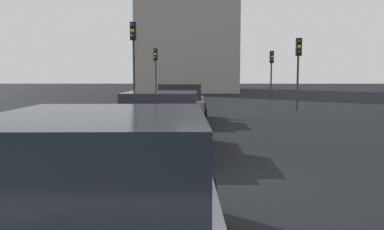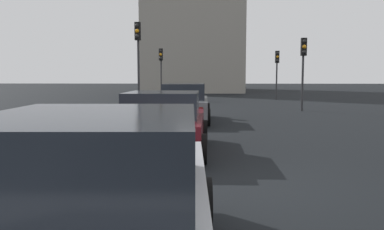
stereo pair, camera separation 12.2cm
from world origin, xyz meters
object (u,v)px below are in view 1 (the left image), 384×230
Objects in this scene: traffic_light_near_left at (272,65)px; traffic_light_far_left at (298,59)px; car_grey_right_lead at (181,103)px; car_silver_right_third at (106,210)px; car_maroon_right_second at (162,123)px; traffic_light_near_right at (133,48)px; traffic_light_far_right at (156,63)px.

traffic_light_far_left is at bearing -5.13° from traffic_light_near_left.
car_silver_right_third is at bearing 179.86° from car_grey_right_lead.
car_grey_right_lead is 15.64m from traffic_light_near_left.
car_maroon_right_second is 1.11× the size of traffic_light_far_left.
car_silver_right_third is 1.23× the size of traffic_light_near_left.
car_maroon_right_second is 6.21m from car_silver_right_third.
car_maroon_right_second is 11.43m from traffic_light_near_right.
traffic_light_near_left is (20.63, -6.36, 1.92)m from car_maroon_right_second.
car_grey_right_lead is at bearing -26.44° from traffic_light_near_left.
traffic_light_far_left is (11.26, -6.01, 1.98)m from car_maroon_right_second.
car_maroon_right_second is at bearing 178.60° from car_grey_right_lead.
traffic_light_far_left reaches higher than traffic_light_near_left.
car_maroon_right_second is 12.91m from traffic_light_far_left.
traffic_light_far_right is (9.72, 8.37, 0.09)m from traffic_light_far_left.
traffic_light_near_right is 8.45m from traffic_light_far_left.
car_maroon_right_second is 0.92× the size of traffic_light_near_right.
traffic_light_far_left reaches higher than car_maroon_right_second.
traffic_light_far_right is at bearing 10.06° from car_grey_right_lead.
car_silver_right_third is (-6.21, -0.11, 0.04)m from car_maroon_right_second.
car_grey_right_lead is 7.84m from traffic_light_far_left.
traffic_light_near_right reaches higher than car_silver_right_third.
car_silver_right_third is 18.54m from traffic_light_far_left.
traffic_light_near_left is at bearing -23.29° from car_grey_right_lead.
car_grey_right_lead is 1.10× the size of car_maroon_right_second.
traffic_light_far_right is (27.18, 2.47, 2.02)m from car_silver_right_third.
traffic_light_near_right is 10.09m from traffic_light_far_right.
car_grey_right_lead is at bearing -2.18° from car_silver_right_third.
traffic_light_near_left is (14.24, -6.18, 1.90)m from car_grey_right_lead.
car_grey_right_lead is 12.60m from car_silver_right_third.
car_maroon_right_second is at bearing 19.16° from traffic_light_near_right.
traffic_light_far_right is (10.08, -0.05, -0.45)m from traffic_light_near_right.
traffic_light_near_right is (17.10, 2.52, 2.47)m from car_silver_right_third.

